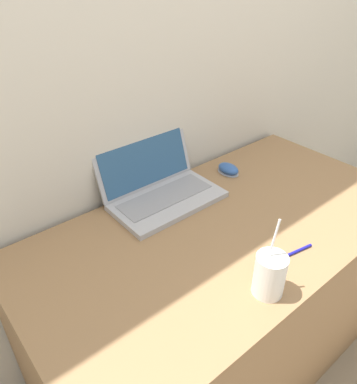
{
  "coord_description": "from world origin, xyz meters",
  "views": [
    {
      "loc": [
        -0.74,
        -0.29,
        1.45
      ],
      "look_at": [
        -0.07,
        0.51,
        0.78
      ],
      "focal_mm": 35.0,
      "sensor_mm": 36.0,
      "label": 1
    }
  ],
  "objects_px": {
    "computer_mouse": "(228,169)",
    "pen": "(294,253)",
    "laptop": "(160,187)",
    "drink_cup": "(270,274)"
  },
  "relations": [
    {
      "from": "pen",
      "to": "computer_mouse",
      "type": "bearing_deg",
      "value": 66.58
    },
    {
      "from": "drink_cup",
      "to": "computer_mouse",
      "type": "bearing_deg",
      "value": 53.19
    },
    {
      "from": "laptop",
      "to": "computer_mouse",
      "type": "relative_size",
      "value": 3.97
    },
    {
      "from": "computer_mouse",
      "to": "pen",
      "type": "height_order",
      "value": "computer_mouse"
    },
    {
      "from": "drink_cup",
      "to": "pen",
      "type": "height_order",
      "value": "drink_cup"
    },
    {
      "from": "drink_cup",
      "to": "computer_mouse",
      "type": "distance_m",
      "value": 0.62
    },
    {
      "from": "computer_mouse",
      "to": "pen",
      "type": "xyz_separation_m",
      "value": [
        -0.2,
        -0.45,
        -0.01
      ]
    },
    {
      "from": "computer_mouse",
      "to": "pen",
      "type": "distance_m",
      "value": 0.49
    },
    {
      "from": "laptop",
      "to": "computer_mouse",
      "type": "distance_m",
      "value": 0.32
    },
    {
      "from": "laptop",
      "to": "computer_mouse",
      "type": "bearing_deg",
      "value": -5.96
    }
  ]
}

